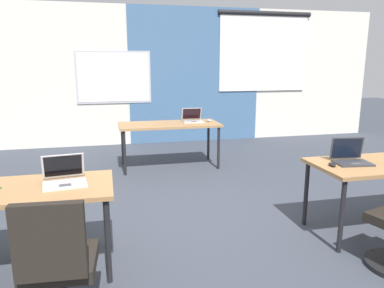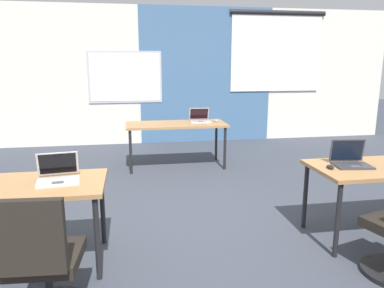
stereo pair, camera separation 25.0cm
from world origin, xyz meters
The scene contains 10 objects.
ground_plane centered at (0.00, 0.00, 0.00)m, with size 24.00×24.00×0.00m.
back_wall_assembly centered at (0.04, 4.20, 1.41)m, with size 10.00×0.27×2.80m.
desk_near_left centered at (-1.75, -0.60, 0.66)m, with size 1.60×0.70×0.72m.
desk_far_center centered at (0.00, 2.20, 0.66)m, with size 1.60×0.70×0.72m.
laptop_far_right centered at (0.41, 2.29, 0.77)m, with size 0.35×0.34×0.22m.
mouse_far_right centered at (0.67, 2.25, 0.74)m, with size 0.08×0.11×0.03m.
laptop_near_right_inner centered at (1.32, -0.54, 0.77)m, with size 0.36×0.30×0.24m.
mouse_near_right_inner centered at (1.07, -0.61, 0.74)m, with size 0.07×0.10×0.03m.
laptop_near_left_inner centered at (-1.33, -0.56, 0.77)m, with size 0.37×0.35×0.23m.
chair_near_left_inner centered at (-1.31, -1.34, 0.38)m, with size 0.52×0.55×0.92m.
Camera 2 is at (-0.72, -3.58, 1.67)m, focal length 34.21 mm.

